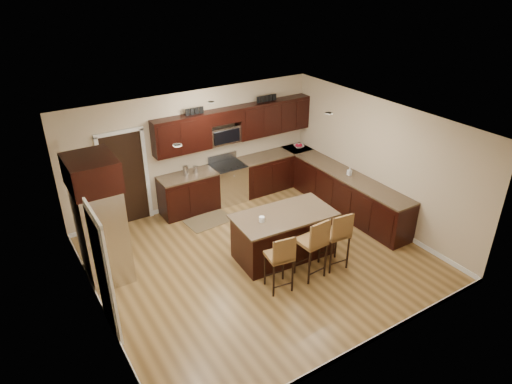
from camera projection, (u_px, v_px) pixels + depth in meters
floor at (260, 259)px, 8.88m from camera, size 6.00×6.00×0.00m
ceiling at (260, 127)px, 7.64m from camera, size 6.00×6.00×0.00m
wall_back at (195, 150)px, 10.33m from camera, size 6.00×0.00×6.00m
wall_left at (92, 247)px, 6.84m from camera, size 0.00×5.50×5.50m
wall_right at (379, 162)px, 9.68m from camera, size 0.00×5.50×5.50m
base_cabinets at (295, 186)px, 10.66m from camera, size 4.02×3.96×0.92m
upper_cabinets at (238, 123)px, 10.48m from camera, size 4.00×0.33×0.80m
range at (228, 182)px, 10.83m from camera, size 0.76×0.64×1.11m
microwave at (224, 135)px, 10.42m from camera, size 0.76×0.31×0.40m
doorway at (125, 179)px, 9.68m from camera, size 0.85×0.03×2.06m
pantry_door at (102, 275)px, 6.78m from camera, size 0.03×0.80×2.04m
letter_decor at (232, 105)px, 10.20m from camera, size 2.20×0.03×0.15m
island at (283, 236)px, 8.81m from camera, size 1.98×1.13×0.92m
stool_left at (281, 257)px, 7.74m from camera, size 0.48×0.48×1.13m
stool_mid at (314, 242)px, 8.04m from camera, size 0.48×0.48×1.21m
stool_right at (337, 234)px, 8.31m from camera, size 0.49×0.49×1.19m
refrigerator at (100, 219)px, 7.88m from camera, size 0.79×0.97×2.35m
floor_mat at (209, 220)px, 10.17m from camera, size 1.05×0.75×0.01m
fruit_bowl at (299, 146)px, 11.59m from camera, size 0.34×0.34×0.07m
soap_bottle at (350, 171)px, 10.09m from camera, size 0.08×0.09×0.18m
canister_tall at (186, 171)px, 10.07m from camera, size 0.12×0.12×0.22m
canister_short at (196, 169)px, 10.20m from camera, size 0.11×0.11×0.17m
island_jar at (262, 219)px, 8.32m from camera, size 0.10×0.10×0.10m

